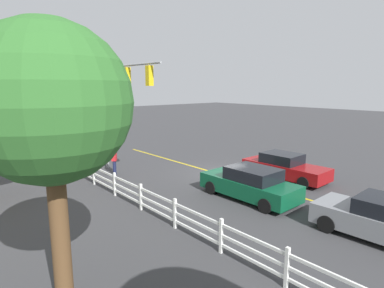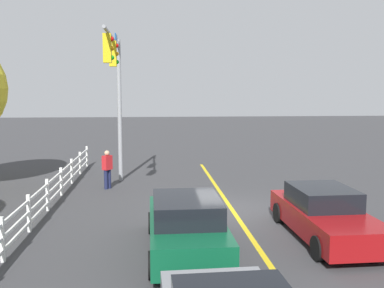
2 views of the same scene
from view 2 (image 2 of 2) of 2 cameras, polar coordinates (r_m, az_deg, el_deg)
name	(u,v)px [view 2 (image 2 of 2)]	position (r m, az deg, el deg)	size (l,w,h in m)	color
ground_plane	(233,210)	(15.82, 5.32, -8.64)	(120.00, 120.00, 0.00)	#38383A
lane_center_stripe	(260,250)	(12.10, 8.88, -13.59)	(28.00, 0.16, 0.01)	gold
signal_assembly	(116,80)	(18.90, -9.95, 8.24)	(6.24, 0.38, 6.74)	gray
car_1	(324,214)	(13.31, 16.90, -8.80)	(4.82, 1.98, 1.45)	maroon
car_3	(186,225)	(11.60, -0.78, -10.60)	(4.73, 2.01, 1.52)	#0C4C2D
pedestrian	(107,168)	(19.35, -11.02, -3.07)	(0.47, 0.45, 1.69)	#191E3F
white_rail_fence	(17,224)	(13.06, -21.94, -9.70)	(26.10, 0.10, 1.15)	white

